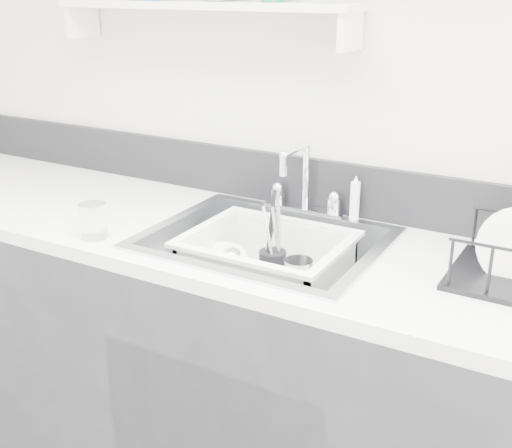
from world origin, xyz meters
The scene contains 13 objects.
counter_run centered at (0.00, 1.19, 0.46)m, with size 3.20×0.62×0.92m.
backsplash centered at (0.00, 1.49, 1.00)m, with size 3.20×0.02×0.16m, color black.
sink centered at (0.00, 1.19, 0.83)m, with size 0.64×0.52×0.20m, color silver, non-canonical shape.
faucet centered at (0.00, 1.44, 0.98)m, with size 0.26×0.18×0.23m.
side_sprayer centered at (0.16, 1.44, 0.99)m, with size 0.03×0.03×0.14m, color white.
wall_shelf centered at (-0.35, 1.42, 1.51)m, with size 1.00×0.16×0.12m.
wash_tub centered at (0.00, 1.20, 0.84)m, with size 0.44×0.36×0.17m, color white, non-canonical shape.
plate_stack centered at (-0.13, 1.15, 0.79)m, with size 0.25×0.24×0.10m.
utensil_cup centered at (0.00, 1.24, 0.82)m, with size 0.08×0.08×0.26m.
ladle centered at (-0.05, 1.16, 0.81)m, with size 0.29×0.10×0.08m, color silver, non-canonical shape.
tumbler_in_tub centered at (0.10, 1.19, 0.82)m, with size 0.08×0.08×0.11m, color white.
tumbler_counter centered at (-0.41, 0.96, 0.97)m, with size 0.07×0.07×0.10m, color white.
bowl_small centered at (0.06, 1.11, 0.78)m, with size 0.11×0.11×0.03m, color white.
Camera 1 is at (0.79, -0.25, 1.58)m, focal length 45.00 mm.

